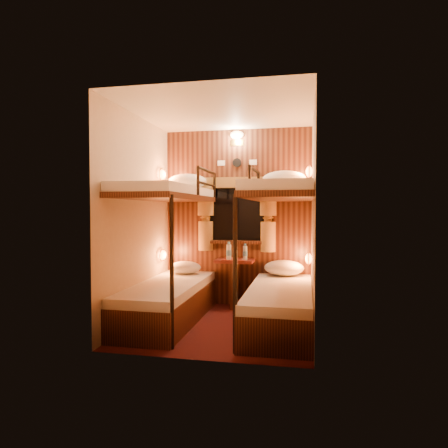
% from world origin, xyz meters
% --- Properties ---
extents(floor, '(2.10, 2.10, 0.00)m').
position_xyz_m(floor, '(0.00, 0.00, 0.00)').
color(floor, '#3A130F').
rests_on(floor, ground).
extents(ceiling, '(2.10, 2.10, 0.00)m').
position_xyz_m(ceiling, '(0.00, 0.00, 2.40)').
color(ceiling, silver).
rests_on(ceiling, wall_back).
extents(wall_back, '(2.40, 0.00, 2.40)m').
position_xyz_m(wall_back, '(0.00, 1.05, 1.20)').
color(wall_back, '#C6B293').
rests_on(wall_back, floor).
extents(wall_front, '(2.40, 0.00, 2.40)m').
position_xyz_m(wall_front, '(0.00, -1.05, 1.20)').
color(wall_front, '#C6B293').
rests_on(wall_front, floor).
extents(wall_left, '(0.00, 2.40, 2.40)m').
position_xyz_m(wall_left, '(-1.00, 0.00, 1.20)').
color(wall_left, '#C6B293').
rests_on(wall_left, floor).
extents(wall_right, '(0.00, 2.40, 2.40)m').
position_xyz_m(wall_right, '(1.00, 0.00, 1.20)').
color(wall_right, '#C6B293').
rests_on(wall_right, floor).
extents(back_panel, '(2.00, 0.03, 2.40)m').
position_xyz_m(back_panel, '(0.00, 1.04, 1.20)').
color(back_panel, black).
rests_on(back_panel, floor).
extents(bunk_left, '(0.72, 1.90, 1.82)m').
position_xyz_m(bunk_left, '(-0.65, 0.07, 0.56)').
color(bunk_left, black).
rests_on(bunk_left, floor).
extents(bunk_right, '(0.72, 1.90, 1.82)m').
position_xyz_m(bunk_right, '(0.65, 0.07, 0.56)').
color(bunk_right, black).
rests_on(bunk_right, floor).
extents(window, '(1.00, 0.12, 0.79)m').
position_xyz_m(window, '(0.00, 1.00, 1.18)').
color(window, black).
rests_on(window, back_panel).
extents(curtains, '(1.10, 0.22, 1.00)m').
position_xyz_m(curtains, '(0.00, 0.97, 1.26)').
color(curtains, olive).
rests_on(curtains, back_panel).
extents(back_fixtures, '(0.54, 0.09, 0.48)m').
position_xyz_m(back_fixtures, '(0.00, 1.00, 2.25)').
color(back_fixtures, black).
rests_on(back_fixtures, back_panel).
extents(reading_lamps, '(2.00, 0.20, 1.25)m').
position_xyz_m(reading_lamps, '(-0.00, 0.70, 1.24)').
color(reading_lamps, orange).
rests_on(reading_lamps, wall_left).
extents(table, '(0.50, 0.34, 0.66)m').
position_xyz_m(table, '(0.00, 0.85, 0.41)').
color(table, '#571513').
rests_on(table, floor).
extents(bottle_left, '(0.07, 0.07, 0.24)m').
position_xyz_m(bottle_left, '(-0.07, 0.79, 0.75)').
color(bottle_left, '#99BFE5').
rests_on(bottle_left, table).
extents(bottle_right, '(0.06, 0.06, 0.21)m').
position_xyz_m(bottle_right, '(0.14, 0.83, 0.74)').
color(bottle_right, '#99BFE5').
rests_on(bottle_right, table).
extents(sachet_a, '(0.08, 0.07, 0.01)m').
position_xyz_m(sachet_a, '(0.13, 0.84, 0.65)').
color(sachet_a, silver).
rests_on(sachet_a, table).
extents(sachet_b, '(0.07, 0.05, 0.00)m').
position_xyz_m(sachet_b, '(0.12, 0.84, 0.65)').
color(sachet_b, silver).
rests_on(sachet_b, table).
extents(pillow_lower_left, '(0.42, 0.30, 0.17)m').
position_xyz_m(pillow_lower_left, '(-0.65, 0.74, 0.54)').
color(pillow_lower_left, white).
rests_on(pillow_lower_left, bunk_left).
extents(pillow_lower_right, '(0.51, 0.36, 0.20)m').
position_xyz_m(pillow_lower_right, '(0.65, 0.83, 0.56)').
color(pillow_lower_right, white).
rests_on(pillow_lower_right, bunk_right).
extents(pillow_upper_left, '(0.53, 0.38, 0.21)m').
position_xyz_m(pillow_upper_left, '(-0.65, 0.84, 1.69)').
color(pillow_upper_left, white).
rests_on(pillow_upper_left, bunk_left).
extents(pillow_upper_right, '(0.56, 0.40, 0.22)m').
position_xyz_m(pillow_upper_right, '(0.65, 0.79, 1.70)').
color(pillow_upper_right, white).
rests_on(pillow_upper_right, bunk_right).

